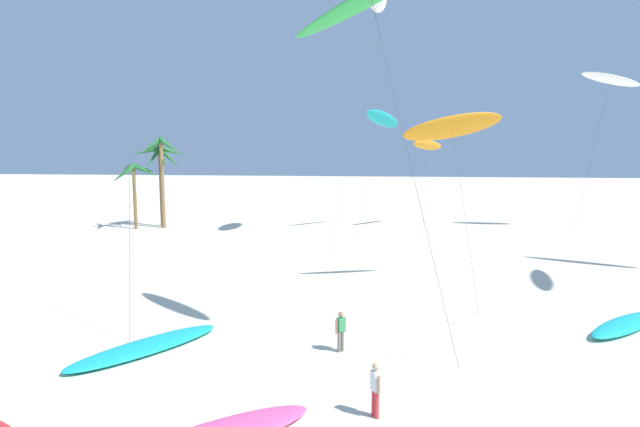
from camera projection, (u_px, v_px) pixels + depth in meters
palm_tree_0 at (134, 174)px, 50.02m from camera, size 4.74×5.01×6.56m
palm_tree_1 at (161, 161)px, 51.67m from camera, size 4.81×4.89×8.25m
palm_tree_2 at (161, 155)px, 50.51m from camera, size 3.97×4.01×9.10m
flying_kite_0 at (383, 119)px, 49.12m from camera, size 4.20×12.04×11.99m
flying_kite_2 at (611, 79)px, 47.65m from camera, size 6.63×4.41×15.44m
flying_kite_4 at (453, 127)px, 28.32m from camera, size 5.69×6.61×10.29m
flying_kite_8 at (428, 145)px, 50.82m from camera, size 3.78×11.78×9.06m
grounded_kite_0 at (146, 346)px, 19.84m from camera, size 4.93×6.16×0.31m
grounded_kite_1 at (625, 325)px, 22.20m from camera, size 4.85×4.66×0.41m
person_near_right at (341, 330)px, 19.64m from camera, size 0.39×0.38×1.60m
person_far_watcher at (376, 388)px, 14.81m from camera, size 0.33×0.45×1.64m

